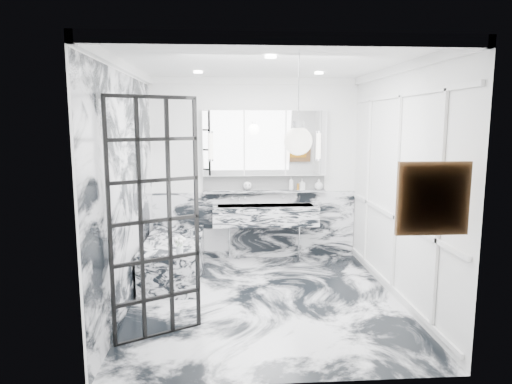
{
  "coord_description": "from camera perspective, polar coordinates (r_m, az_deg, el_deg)",
  "views": [
    {
      "loc": [
        -0.47,
        -5.26,
        2.15
      ],
      "look_at": [
        -0.07,
        0.5,
        1.25
      ],
      "focal_mm": 32.0,
      "sensor_mm": 36.0,
      "label": 1
    }
  ],
  "objects": [
    {
      "name": "soap_bottle_c",
      "position": [
        7.19,
        7.84,
        0.96
      ],
      "size": [
        0.14,
        0.14,
        0.17
      ],
      "primitive_type": "imported",
      "rotation": [
        0.0,
        0.0,
        0.11
      ],
      "color": "silver",
      "rests_on": "ledge"
    },
    {
      "name": "flower_vase",
      "position": [
        5.57,
        -9.52,
        -7.31
      ],
      "size": [
        0.08,
        0.08,
        0.12
      ],
      "primitive_type": "cylinder",
      "color": "silver",
      "rests_on": "bathtub"
    },
    {
      "name": "wall_front",
      "position": [
        3.57,
        3.7,
        -3.28
      ],
      "size": [
        3.6,
        0.0,
        3.6
      ],
      "primitive_type": "plane",
      "rotation": [
        -1.57,
        0.0,
        0.0
      ],
      "color": "white",
      "rests_on": "floor"
    },
    {
      "name": "marble_clad_back",
      "position": [
        7.23,
        -0.17,
        -4.14
      ],
      "size": [
        3.18,
        0.05,
        1.05
      ],
      "primitive_type": "cube",
      "color": "silver",
      "rests_on": "floor"
    },
    {
      "name": "wall_back",
      "position": [
        7.11,
        -0.18,
        2.79
      ],
      "size": [
        3.6,
        0.0,
        3.6
      ],
      "primitive_type": "plane",
      "rotation": [
        1.57,
        0.0,
        0.0
      ],
      "color": "white",
      "rests_on": "floor"
    },
    {
      "name": "floor",
      "position": [
        5.7,
        1.07,
        -13.31
      ],
      "size": [
        3.6,
        3.6,
        0.0
      ],
      "primitive_type": "plane",
      "color": "silver",
      "rests_on": "ground"
    },
    {
      "name": "panel_molding",
      "position": [
        5.71,
        17.11,
        -0.11
      ],
      "size": [
        0.03,
        3.4,
        2.3
      ],
      "primitive_type": "cube",
      "color": "white",
      "rests_on": "floor"
    },
    {
      "name": "sconce_right",
      "position": [
        7.05,
        7.84,
        5.75
      ],
      "size": [
        0.07,
        0.07,
        0.4
      ],
      "primitive_type": "cylinder",
      "color": "white",
      "rests_on": "mirror_cabinet"
    },
    {
      "name": "crittall_door",
      "position": [
        4.57,
        -12.48,
        -3.52
      ],
      "size": [
        0.8,
        0.45,
        2.38
      ],
      "primitive_type": null,
      "rotation": [
        0.0,
        0.0,
        0.49
      ],
      "color": "black",
      "rests_on": "floor"
    },
    {
      "name": "ledge",
      "position": [
        7.09,
        1.07,
        0.08
      ],
      "size": [
        1.9,
        0.14,
        0.04
      ],
      "primitive_type": "cube",
      "color": "silver",
      "rests_on": "wall_back"
    },
    {
      "name": "soap_bottle_a",
      "position": [
        7.11,
        4.41,
        1.09
      ],
      "size": [
        0.1,
        0.1,
        0.21
      ],
      "primitive_type": "imported",
      "rotation": [
        0.0,
        0.0,
        -0.33
      ],
      "color": "#8C5919",
      "rests_on": "ledge"
    },
    {
      "name": "marble_clad_left",
      "position": [
        5.44,
        -15.77,
        -0.06
      ],
      "size": [
        0.02,
        3.56,
        2.68
      ],
      "primitive_type": "cube",
      "color": "silver",
      "rests_on": "floor"
    },
    {
      "name": "face_pot",
      "position": [
        7.05,
        -1.08,
        0.8
      ],
      "size": [
        0.13,
        0.13,
        0.13
      ],
      "primitive_type": "sphere",
      "color": "white",
      "rests_on": "ledge"
    },
    {
      "name": "pendant_light",
      "position": [
        4.01,
        5.29,
        6.36
      ],
      "size": [
        0.25,
        0.25,
        0.25
      ],
      "primitive_type": "sphere",
      "color": "white",
      "rests_on": "ceiling"
    },
    {
      "name": "subway_tile",
      "position": [
        7.13,
        1.03,
        1.22
      ],
      "size": [
        1.9,
        0.03,
        0.23
      ],
      "primitive_type": "cube",
      "color": "white",
      "rests_on": "wall_back"
    },
    {
      "name": "sconce_left",
      "position": [
        6.9,
        -5.68,
        5.73
      ],
      "size": [
        0.07,
        0.07,
        0.4
      ],
      "primitive_type": "cylinder",
      "color": "white",
      "rests_on": "mirror_cabinet"
    },
    {
      "name": "soap_bottle_b",
      "position": [
        7.14,
        5.76,
        0.97
      ],
      "size": [
        0.09,
        0.1,
        0.18
      ],
      "primitive_type": "imported",
      "rotation": [
        0.0,
        0.0,
        0.2
      ],
      "color": "#4C4C51",
      "rests_on": "ledge"
    },
    {
      "name": "mirror_cabinet",
      "position": [
        7.02,
        1.08,
        6.15
      ],
      "size": [
        1.9,
        0.16,
        1.0
      ],
      "primitive_type": "cube",
      "color": "white",
      "rests_on": "wall_back"
    },
    {
      "name": "artwork",
      "position": [
        3.93,
        21.27,
        -0.76
      ],
      "size": [
        0.5,
        0.05,
        0.5
      ],
      "primitive_type": "cube",
      "color": "#BD8C13",
      "rests_on": "wall_front"
    },
    {
      "name": "wall_left",
      "position": [
        5.43,
        -15.96,
        0.57
      ],
      "size": [
        0.0,
        3.6,
        3.6
      ],
      "primitive_type": "plane",
      "rotation": [
        1.57,
        0.0,
        1.57
      ],
      "color": "white",
      "rests_on": "floor"
    },
    {
      "name": "trough_sink",
      "position": [
        6.99,
        1.18,
        -2.88
      ],
      "size": [
        1.6,
        0.45,
        0.3
      ],
      "primitive_type": "cube",
      "color": "silver",
      "rests_on": "wall_back"
    },
    {
      "name": "bathtub",
      "position": [
        6.47,
        -10.17,
        -8.14
      ],
      "size": [
        0.75,
        1.65,
        0.55
      ],
      "primitive_type": "cube",
      "color": "silver",
      "rests_on": "floor"
    },
    {
      "name": "amber_bottle",
      "position": [
        7.13,
        5.27,
        0.66
      ],
      "size": [
        0.04,
        0.04,
        0.1
      ],
      "primitive_type": "cylinder",
      "color": "#8C5919",
      "rests_on": "ledge"
    },
    {
      "name": "wall_right",
      "position": [
        5.7,
        17.34,
        0.89
      ],
      "size": [
        0.0,
        3.6,
        3.6
      ],
      "primitive_type": "plane",
      "rotation": [
        1.57,
        0.0,
        -1.57
      ],
      "color": "white",
      "rests_on": "floor"
    },
    {
      "name": "ceiling",
      "position": [
        5.32,
        1.16,
        15.87
      ],
      "size": [
        3.6,
        3.6,
        0.0
      ],
      "primitive_type": "plane",
      "rotation": [
        3.14,
        0.0,
        0.0
      ],
      "color": "white",
      "rests_on": "wall_back"
    }
  ]
}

